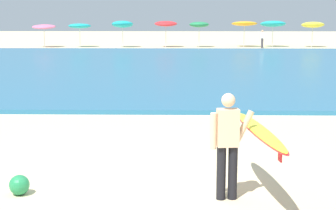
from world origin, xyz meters
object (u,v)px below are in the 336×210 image
beach_umbrella_3 (166,24)px  beach_umbrella_4 (199,25)px  surfer_with_board (244,136)px  beach_umbrella_7 (313,25)px  beach_umbrella_6 (273,24)px  beachgoer_near_row_left (262,38)px  beach_umbrella_2 (122,24)px  beach_ball (19,185)px  beach_umbrella_1 (80,26)px  beach_umbrella_0 (44,27)px  beach_umbrella_5 (244,24)px

beach_umbrella_3 → beach_umbrella_4: (2.96, 0.03, -0.08)m
surfer_with_board → beach_umbrella_7: beach_umbrella_7 is taller
beach_umbrella_6 → beachgoer_near_row_left: 2.29m
beach_umbrella_2 → beachgoer_near_row_left: beach_umbrella_2 is taller
beach_umbrella_2 → beach_umbrella_6: bearing=3.7°
beach_ball → beach_umbrella_7: bearing=69.5°
beach_umbrella_1 → beach_umbrella_0: bearing=-174.7°
surfer_with_board → beach_umbrella_5: beach_umbrella_5 is taller
beach_umbrella_2 → beach_umbrella_3: size_ratio=1.02×
beach_umbrella_3 → beach_umbrella_6: size_ratio=0.99×
beach_umbrella_2 → beach_umbrella_3: beach_umbrella_2 is taller
beach_umbrella_2 → beach_ball: beach_umbrella_2 is taller
beach_umbrella_3 → beach_umbrella_4: size_ratio=1.05×
beach_umbrella_5 → beach_umbrella_1: bearing=-177.8°
beach_umbrella_1 → beach_umbrella_2: beach_umbrella_2 is taller
beach_umbrella_2 → beach_umbrella_7: size_ratio=1.05×
beach_umbrella_0 → beach_umbrella_6: bearing=2.5°
beach_umbrella_3 → beach_umbrella_4: bearing=0.5°
beach_umbrella_6 → beach_ball: size_ratio=7.17×
beach_umbrella_3 → beach_umbrella_6: (9.58, 0.64, -0.02)m
beach_umbrella_3 → beach_umbrella_4: beach_umbrella_3 is taller
beach_umbrella_0 → beach_ball: (9.40, -38.22, -1.64)m
beach_umbrella_7 → beachgoer_near_row_left: 4.88m
beach_umbrella_0 → beachgoer_near_row_left: 19.29m
beach_umbrella_6 → beach_umbrella_2: bearing=-176.3°
beach_umbrella_7 → beachgoer_near_row_left: size_ratio=1.46×
beach_umbrella_2 → beach_umbrella_6: (13.41, 0.87, 0.02)m
beach_umbrella_2 → beach_umbrella_4: beach_umbrella_2 is taller
beach_umbrella_0 → beach_umbrella_2: size_ratio=0.87×
beach_ball → beach_umbrella_0: bearing=103.8°
beachgoer_near_row_left → beach_ball: (-9.85, -37.54, -0.68)m
beach_umbrella_4 → beach_ball: 38.78m
surfer_with_board → beach_umbrella_6: bearing=79.4°
beach_umbrella_1 → beach_umbrella_6: (17.28, 0.59, 0.18)m
beach_umbrella_2 → beach_umbrella_3: 3.84m
beach_umbrella_0 → beach_ball: size_ratio=6.24×
beach_umbrella_4 → beach_umbrella_6: 6.65m
beach_umbrella_7 → beach_umbrella_4: bearing=-178.8°
beach_umbrella_5 → beachgoer_near_row_left: (1.40, -1.54, -1.23)m
beach_umbrella_4 → beach_umbrella_2: bearing=-177.9°
beach_umbrella_1 → beach_umbrella_7: bearing=0.5°
beach_umbrella_3 → beachgoer_near_row_left: bearing=-6.2°
beach_umbrella_4 → beachgoer_near_row_left: beach_umbrella_4 is taller
beach_umbrella_5 → beach_ball: beach_umbrella_5 is taller
surfer_with_board → beachgoer_near_row_left: size_ratio=1.88×
beach_umbrella_1 → beach_umbrella_5: bearing=2.2°
beach_umbrella_4 → beach_ball: size_ratio=6.74×
beach_umbrella_0 → surfer_with_board: bearing=-71.2°
beach_umbrella_0 → beach_umbrella_4: bearing=1.1°
beach_umbrella_4 → beach_umbrella_5: 4.11m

